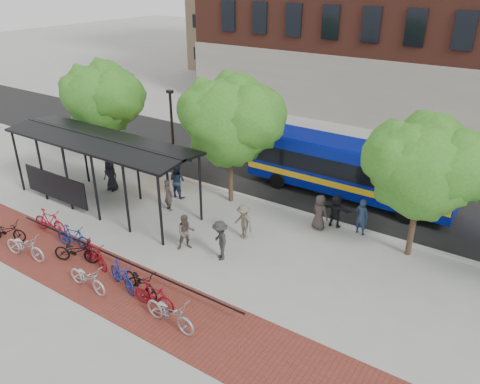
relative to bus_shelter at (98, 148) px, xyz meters
The scene contains 31 objects.
ground 8.68m from the bus_shelter, ahead, with size 160.00×160.00×0.00m, color #9E9E99.
asphalt_street 12.12m from the bus_shelter, 46.19° to the left, with size 160.00×8.00×0.01m, color black.
curb 9.74m from the bus_shelter, 28.84° to the left, with size 160.00×0.25×0.12m, color #B7B7B2.
brick_strip 8.19m from the bus_shelter, 36.40° to the right, with size 24.00×3.00×0.01m, color maroon.
bike_rack_rail 6.74m from the bus_shelter, 36.84° to the right, with size 12.00×0.05×0.95m, color black.
bus_shelter is the anchor object (origin of this frame).
tree_a 5.52m from the bus_shelter, 134.60° to the left, with size 4.90×4.00×6.18m.
tree_b 6.64m from the bus_shelter, 36.21° to the left, with size 5.15×4.20×6.47m.
tree_c 14.77m from the bus_shelter, 15.06° to the left, with size 4.66×3.80×5.92m.
lamp_post_left 4.24m from the bus_shelter, 74.47° to the left, with size 0.35×0.20×5.12m.
bus 12.47m from the bus_shelter, 37.48° to the left, with size 10.78×2.64×2.91m.
bike_0 5.53m from the bus_shelter, 99.07° to the right, with size 0.62×1.77×0.93m, color black.
bike_1 4.16m from the bus_shelter, 86.63° to the right, with size 0.52×1.85×1.11m, color maroon.
bike_2 5.88m from the bus_shelter, 77.74° to the right, with size 0.73×2.09×1.10m, color #B1B1B4.
bike_3 4.89m from the bus_shelter, 59.27° to the right, with size 0.49×1.75×1.05m, color navy.
bike_4 5.83m from the bus_shelter, 53.81° to the right, with size 0.67×1.92×1.01m, color black.
bike_5 6.17m from the bus_shelter, 45.52° to the right, with size 0.52×1.85×1.11m, color maroon.
bike_6 7.60m from the bus_shelter, 46.61° to the right, with size 0.67×1.93×1.01m, color #B6B6B9.
bike_7 7.82m from the bus_shelter, 36.90° to the right, with size 0.51×1.82×1.09m, color navy.
bike_8 8.37m from the bus_shelter, 32.49° to the right, with size 0.67×1.92×1.01m, color black.
bike_9 9.33m from the bus_shelter, 31.06° to the right, with size 0.48×1.71×1.03m, color maroon.
bike_10 10.42m from the bus_shelter, 29.77° to the right, with size 0.74×2.12×1.11m, color #98989A.
pedestrian_0 2.67m from the bus_shelter, 125.57° to the left, with size 0.85×0.55×1.74m, color black.
pedestrian_1 4.05m from the bus_shelter, 21.89° to the left, with size 0.59×0.39×1.62m, color #3D3631.
pedestrian_2 4.22m from the bus_shelter, 45.55° to the left, with size 0.89×0.69×1.83m, color #1C2A41.
pedestrian_3 8.08m from the bus_shelter, ahead, with size 1.05×0.60×1.63m, color brown.
pedestrian_5 11.67m from the bus_shelter, 21.92° to the left, with size 1.47×0.47×1.58m, color black.
pedestrian_6 10.96m from the bus_shelter, 19.91° to the left, with size 0.82×0.53×1.68m, color #3A312E.
pedestrian_7 12.79m from the bus_shelter, 19.84° to the left, with size 0.62×0.41×1.71m, color #1E2F47.
pedestrian_8 6.63m from the bus_shelter, ahead, with size 0.77×0.60×1.59m, color #4E433A.
pedestrian_9 8.15m from the bus_shelter, ahead, with size 1.11×0.64×1.73m, color #282828.
Camera 1 is at (9.33, -14.35, 10.78)m, focal length 35.00 mm.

